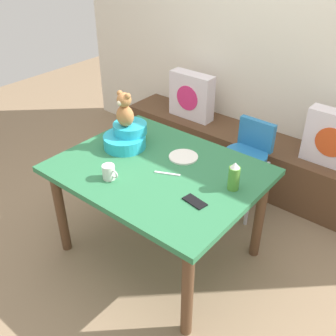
{
  "coord_description": "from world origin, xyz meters",
  "views": [
    {
      "loc": [
        1.4,
        -1.62,
        2.13
      ],
      "look_at": [
        0.0,
        0.1,
        0.69
      ],
      "focal_mm": 41.77,
      "sensor_mm": 36.0,
      "label": 1
    }
  ],
  "objects": [
    {
      "name": "ground_plane",
      "position": [
        0.0,
        0.0,
        0.0
      ],
      "size": [
        8.0,
        8.0,
        0.0
      ],
      "primitive_type": "plane",
      "color": "#8C7256"
    },
    {
      "name": "back_wall",
      "position": [
        0.0,
        1.53,
        1.3
      ],
      "size": [
        4.4,
        0.1,
        2.6
      ],
      "primitive_type": "cube",
      "color": "silver",
      "rests_on": "ground_plane"
    },
    {
      "name": "window_bench",
      "position": [
        0.0,
        1.26,
        0.23
      ],
      "size": [
        2.6,
        0.44,
        0.46
      ],
      "primitive_type": "cube",
      "color": "brown",
      "rests_on": "ground_plane"
    },
    {
      "name": "pillow_floral_left",
      "position": [
        -0.64,
        1.24,
        0.68
      ],
      "size": [
        0.44,
        0.15,
        0.44
      ],
      "color": "silver",
      "rests_on": "window_bench"
    },
    {
      "name": "pillow_floral_right",
      "position": [
        0.72,
        1.24,
        0.68
      ],
      "size": [
        0.44,
        0.15,
        0.44
      ],
      "color": "silver",
      "rests_on": "window_bench"
    },
    {
      "name": "dining_table",
      "position": [
        0.0,
        0.0,
        0.64
      ],
      "size": [
        1.31,
        1.02,
        0.74
      ],
      "color": "#2D7247",
      "rests_on": "ground_plane"
    },
    {
      "name": "highchair",
      "position": [
        0.21,
        0.83,
        0.52
      ],
      "size": [
        0.34,
        0.45,
        0.79
      ],
      "color": "#2672B2",
      "rests_on": "ground_plane"
    },
    {
      "name": "infant_seat_teal",
      "position": [
        -0.37,
        0.08,
        0.81
      ],
      "size": [
        0.3,
        0.33,
        0.16
      ],
      "color": "#25ACC9",
      "rests_on": "dining_table"
    },
    {
      "name": "teddy_bear",
      "position": [
        -0.37,
        0.08,
        1.02
      ],
      "size": [
        0.13,
        0.12,
        0.25
      ],
      "color": "#AF7240",
      "rests_on": "infant_seat_teal"
    },
    {
      "name": "ketchup_bottle",
      "position": [
        0.5,
        0.11,
        0.83
      ],
      "size": [
        0.07,
        0.07,
        0.18
      ],
      "color": "#4C8C33",
      "rests_on": "dining_table"
    },
    {
      "name": "coffee_mug",
      "position": [
        -0.16,
        -0.29,
        0.79
      ],
      "size": [
        0.12,
        0.08,
        0.09
      ],
      "color": "silver",
      "rests_on": "dining_table"
    },
    {
      "name": "dinner_plate_near",
      "position": [
        0.05,
        0.21,
        0.75
      ],
      "size": [
        0.2,
        0.2,
        0.01
      ],
      "primitive_type": "cylinder",
      "color": "white",
      "rests_on": "dining_table"
    },
    {
      "name": "cell_phone",
      "position": [
        0.4,
        -0.14,
        0.74
      ],
      "size": [
        0.15,
        0.09,
        0.01
      ],
      "primitive_type": "cube",
      "rotation": [
        0.0,
        0.0,
        1.41
      ],
      "color": "black",
      "rests_on": "dining_table"
    },
    {
      "name": "table_fork",
      "position": [
        0.09,
        -0.02,
        0.74
      ],
      "size": [
        0.16,
        0.09,
        0.01
      ],
      "primitive_type": "cube",
      "rotation": [
        0.0,
        0.0,
        2.0
      ],
      "color": "silver",
      "rests_on": "dining_table"
    }
  ]
}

